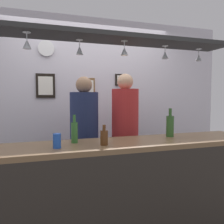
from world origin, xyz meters
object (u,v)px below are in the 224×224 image
at_px(person_right_red_shirt, 125,127).
at_px(bottle_beer_green_import, 74,132).
at_px(person_left_navy_shirt, 84,132).
at_px(bottle_beer_brown_stubby, 104,137).
at_px(picture_frame_upper_small, 122,80).
at_px(drink_can, 57,141).
at_px(wall_clock, 46,48).
at_px(picture_frame_caricature, 46,86).
at_px(bottle_champagne_green, 170,126).
at_px(picture_frame_crest, 89,87).

distance_m(person_right_red_shirt, bottle_beer_green_import, 0.99).
height_order(person_left_navy_shirt, bottle_beer_brown_stubby, person_left_navy_shirt).
height_order(bottle_beer_brown_stubby, picture_frame_upper_small, picture_frame_upper_small).
xyz_separation_m(drink_can, wall_clock, (0.00, 1.48, 1.03)).
xyz_separation_m(person_left_navy_shirt, bottle_beer_green_import, (-0.22, -0.64, 0.10)).
xyz_separation_m(picture_frame_caricature, wall_clock, (0.02, -0.01, 0.52)).
bearing_deg(person_right_red_shirt, picture_frame_upper_small, 72.57).
xyz_separation_m(bottle_champagne_green, drink_can, (-1.18, -0.19, -0.06)).
relative_size(person_left_navy_shirt, picture_frame_upper_small, 7.58).
relative_size(person_left_navy_shirt, bottle_champagne_green, 5.56).
distance_m(bottle_champagne_green, picture_frame_upper_small, 1.42).
distance_m(person_right_red_shirt, wall_clock, 1.55).
height_order(person_right_red_shirt, bottle_beer_brown_stubby, person_right_red_shirt).
distance_m(picture_frame_caricature, picture_frame_upper_small, 1.15).
xyz_separation_m(person_left_navy_shirt, drink_can, (-0.40, -0.82, 0.06)).
bearing_deg(drink_can, bottle_beer_brown_stubby, -0.81).
bearing_deg(picture_frame_crest, bottle_champagne_green, -66.15).
bearing_deg(person_left_navy_shirt, person_right_red_shirt, 0.00).
relative_size(drink_can, picture_frame_upper_small, 0.55).
distance_m(person_left_navy_shirt, person_right_red_shirt, 0.53).
height_order(drink_can, picture_frame_crest, picture_frame_crest).
bearing_deg(picture_frame_upper_small, person_right_red_shirt, -107.43).
height_order(picture_frame_crest, picture_frame_upper_small, picture_frame_upper_small).
height_order(picture_frame_caricature, picture_frame_upper_small, picture_frame_upper_small).
relative_size(picture_frame_caricature, wall_clock, 1.55).
height_order(bottle_champagne_green, bottle_beer_brown_stubby, bottle_champagne_green).
distance_m(picture_frame_caricature, wall_clock, 0.52).
bearing_deg(bottle_beer_brown_stubby, person_right_red_shirt, 57.68).
xyz_separation_m(person_right_red_shirt, picture_frame_upper_small, (0.21, 0.67, 0.65)).
distance_m(person_right_red_shirt, bottle_champagne_green, 0.69).
height_order(bottle_beer_green_import, picture_frame_crest, picture_frame_crest).
bearing_deg(wall_clock, bottle_beer_brown_stubby, -75.00).
bearing_deg(picture_frame_upper_small, person_left_navy_shirt, -137.80).
distance_m(bottle_beer_green_import, picture_frame_crest, 1.46).
height_order(picture_frame_caricature, picture_frame_crest, picture_frame_caricature).
height_order(person_right_red_shirt, picture_frame_crest, person_right_red_shirt).
bearing_deg(picture_frame_caricature, bottle_champagne_green, -47.42).
distance_m(bottle_beer_brown_stubby, wall_clock, 1.85).
height_order(bottle_beer_brown_stubby, drink_can, bottle_beer_brown_stubby).
xyz_separation_m(person_left_navy_shirt, picture_frame_crest, (0.21, 0.67, 0.57)).
distance_m(bottle_beer_brown_stubby, picture_frame_caricature, 1.63).
relative_size(bottle_champagne_green, drink_can, 2.46).
bearing_deg(bottle_champagne_green, picture_frame_caricature, 132.58).
xyz_separation_m(bottle_beer_brown_stubby, picture_frame_upper_small, (0.73, 1.50, 0.61)).
xyz_separation_m(bottle_beer_brown_stubby, picture_frame_caricature, (-0.42, 1.50, 0.50)).
relative_size(picture_frame_caricature, picture_frame_upper_small, 1.55).
bearing_deg(bottle_beer_green_import, person_left_navy_shirt, 70.86).
bearing_deg(picture_frame_upper_small, bottle_beer_brown_stubby, -116.10).
xyz_separation_m(person_left_navy_shirt, person_right_red_shirt, (0.53, 0.00, 0.03)).
relative_size(person_right_red_shirt, picture_frame_crest, 6.60).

